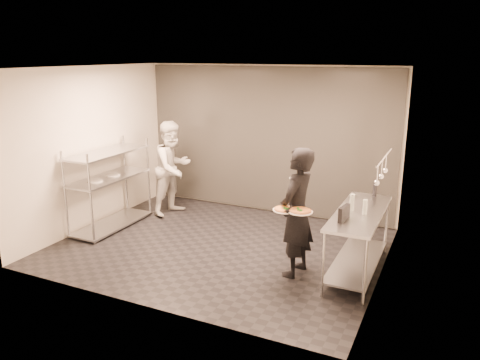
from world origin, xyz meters
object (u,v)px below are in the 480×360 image
at_px(bottle_dark, 375,189).
at_px(pos_monitor, 344,213).
at_px(waiter, 297,213).
at_px(pizza_plate_near, 285,209).
at_px(pass_rack, 110,185).
at_px(salad_plate, 299,177).
at_px(prep_counter, 358,232).
at_px(pizza_plate_far, 300,211).
at_px(bottle_green, 352,202).
at_px(chef, 173,168).
at_px(bottle_clear, 365,207).

bearing_deg(bottle_dark, pos_monitor, -98.04).
distance_m(waiter, pizza_plate_near, 0.29).
height_order(pass_rack, waiter, waiter).
bearing_deg(salad_plate, bottle_dark, 45.25).
relative_size(salad_plate, bottle_dark, 1.19).
bearing_deg(prep_counter, pizza_plate_far, -135.81).
bearing_deg(bottle_green, waiter, -151.17).
height_order(pizza_plate_far, bottle_dark, bottle_dark).
distance_m(pizza_plate_near, salad_plate, 0.60).
xyz_separation_m(prep_counter, pos_monitor, (-0.12, -0.45, 0.39)).
bearing_deg(bottle_dark, pizza_plate_far, -116.24).
bearing_deg(waiter, pizza_plate_near, -12.78).
bearing_deg(waiter, prep_counter, 121.97).
height_order(waiter, chef, waiter).
bearing_deg(chef, prep_counter, -94.74).
xyz_separation_m(pass_rack, pizza_plate_near, (3.46, -0.62, 0.25)).
bearing_deg(chef, pizza_plate_near, -109.28).
xyz_separation_m(pizza_plate_far, bottle_clear, (0.73, 0.54, -0.01)).
distance_m(prep_counter, chef, 3.90).
relative_size(waiter, pos_monitor, 6.65).
bearing_deg(bottle_dark, chef, 175.47).
bearing_deg(pizza_plate_far, chef, 150.68).
distance_m(chef, bottle_dark, 3.80).
height_order(pizza_plate_far, bottle_clear, bottle_clear).
xyz_separation_m(pizza_plate_near, bottle_clear, (0.95, 0.52, 0.01)).
bearing_deg(bottle_dark, salad_plate, -134.75).
distance_m(pass_rack, prep_counter, 4.33).
bearing_deg(waiter, pizza_plate_far, 33.35).
relative_size(pizza_plate_far, bottle_dark, 1.48).
distance_m(prep_counter, bottle_green, 0.43).
xyz_separation_m(waiter, pizza_plate_near, (-0.09, -0.25, 0.11)).
bearing_deg(chef, salad_plate, -101.08).
height_order(pass_rack, prep_counter, pass_rack).
bearing_deg(pass_rack, waiter, -5.91).
relative_size(pos_monitor, bottle_green, 1.18).
distance_m(pass_rack, salad_plate, 3.53).
relative_size(chef, pos_monitor, 6.58).
bearing_deg(chef, bottle_clear, -95.73).
relative_size(pizza_plate_far, salad_plate, 1.24).
bearing_deg(waiter, pass_rack, -89.31).
bearing_deg(pizza_plate_near, bottle_clear, 28.97).
distance_m(salad_plate, bottle_clear, 0.98).
height_order(pass_rack, chef, chef).
height_order(pos_monitor, bottle_green, bottle_green).
height_order(salad_plate, bottle_green, salad_plate).
distance_m(pos_monitor, bottle_clear, 0.41).
distance_m(pass_rack, bottle_clear, 4.42).
distance_m(pizza_plate_near, bottle_dark, 1.69).
xyz_separation_m(pizza_plate_far, pos_monitor, (0.53, 0.18, -0.01)).
height_order(pass_rack, bottle_dark, pass_rack).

